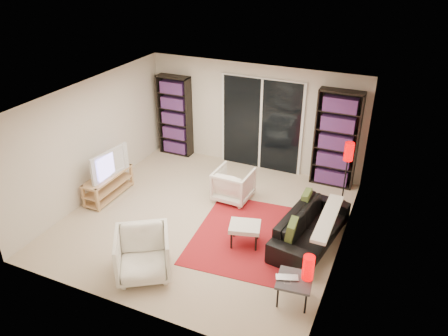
{
  "coord_description": "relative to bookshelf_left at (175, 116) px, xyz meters",
  "views": [
    {
      "loc": [
        3.15,
        -6.2,
        4.73
      ],
      "look_at": [
        0.25,
        0.3,
        1.0
      ],
      "focal_mm": 35.0,
      "sensor_mm": 36.0,
      "label": 1
    }
  ],
  "objects": [
    {
      "name": "floor",
      "position": [
        1.95,
        -2.33,
        -0.98
      ],
      "size": [
        5.0,
        5.0,
        0.0
      ],
      "primitive_type": "plane",
      "color": "#C9B298",
      "rests_on": "ground"
    },
    {
      "name": "wall_back",
      "position": [
        1.95,
        0.17,
        0.22
      ],
      "size": [
        5.0,
        0.02,
        2.4
      ],
      "primitive_type": "cube",
      "color": "beige",
      "rests_on": "ground"
    },
    {
      "name": "wall_front",
      "position": [
        1.95,
        -4.83,
        0.22
      ],
      "size": [
        5.0,
        0.02,
        2.4
      ],
      "primitive_type": "cube",
      "color": "beige",
      "rests_on": "ground"
    },
    {
      "name": "wall_left",
      "position": [
        -0.55,
        -2.33,
        0.22
      ],
      "size": [
        0.02,
        5.0,
        2.4
      ],
      "primitive_type": "cube",
      "color": "beige",
      "rests_on": "ground"
    },
    {
      "name": "wall_right",
      "position": [
        4.45,
        -2.33,
        0.22
      ],
      "size": [
        0.02,
        5.0,
        2.4
      ],
      "primitive_type": "cube",
      "color": "beige",
      "rests_on": "ground"
    },
    {
      "name": "ceiling",
      "position": [
        1.95,
        -2.33,
        1.42
      ],
      "size": [
        5.0,
        5.0,
        0.02
      ],
      "primitive_type": "cube",
      "color": "white",
      "rests_on": "wall_back"
    },
    {
      "name": "sliding_door",
      "position": [
        2.15,
        0.13,
        0.07
      ],
      "size": [
        1.92,
        0.08,
        2.16
      ],
      "color": "white",
      "rests_on": "ground"
    },
    {
      "name": "bookshelf_left",
      "position": [
        0.0,
        0.0,
        0.0
      ],
      "size": [
        0.8,
        0.3,
        1.95
      ],
      "color": "black",
      "rests_on": "ground"
    },
    {
      "name": "bookshelf_right",
      "position": [
        3.85,
        -0.0,
        0.07
      ],
      "size": [
        0.9,
        0.3,
        2.1
      ],
      "color": "black",
      "rests_on": "ground"
    },
    {
      "name": "tv_stand",
      "position": [
        -0.24,
        -2.4,
        -0.71
      ],
      "size": [
        0.39,
        1.22,
        0.5
      ],
      "color": "#D9A97F",
      "rests_on": "floor"
    },
    {
      "name": "tv",
      "position": [
        -0.22,
        -2.4,
        -0.19
      ],
      "size": [
        0.26,
        0.99,
        0.57
      ],
      "primitive_type": "imported",
      "rotation": [
        0.0,
        0.0,
        1.44
      ],
      "color": "black",
      "rests_on": "tv_stand"
    },
    {
      "name": "rug",
      "position": [
        2.83,
        -2.52,
        -0.97
      ],
      "size": [
        1.92,
        2.47,
        0.01
      ],
      "primitive_type": "cube",
      "rotation": [
        0.0,
        0.0,
        0.09
      ],
      "color": "#AB1A20",
      "rests_on": "floor"
    },
    {
      "name": "sofa",
      "position": [
        3.94,
        -2.21,
        -0.69
      ],
      "size": [
        1.06,
        2.06,
        0.57
      ],
      "primitive_type": "imported",
      "rotation": [
        0.0,
        0.0,
        1.42
      ],
      "color": "black",
      "rests_on": "floor"
    },
    {
      "name": "armchair_back",
      "position": [
        2.15,
        -1.45,
        -0.64
      ],
      "size": [
        0.73,
        0.75,
        0.67
      ],
      "primitive_type": "imported",
      "rotation": [
        0.0,
        0.0,
        3.11
      ],
      "color": "white",
      "rests_on": "floor"
    },
    {
      "name": "armchair_front",
      "position": [
        1.75,
        -4.12,
        -0.59
      ],
      "size": [
        1.15,
        1.16,
        0.77
      ],
      "primitive_type": "imported",
      "rotation": [
        0.0,
        0.0,
        0.57
      ],
      "color": "white",
      "rests_on": "floor"
    },
    {
      "name": "ottoman",
      "position": [
        2.92,
        -2.76,
        -0.63
      ],
      "size": [
        0.62,
        0.55,
        0.4
      ],
      "color": "white",
      "rests_on": "floor"
    },
    {
      "name": "side_table",
      "position": [
        4.07,
        -3.73,
        -0.62
      ],
      "size": [
        0.56,
        0.56,
        0.4
      ],
      "color": "#424247",
      "rests_on": "floor"
    },
    {
      "name": "laptop",
      "position": [
        3.98,
        -3.8,
        -0.56
      ],
      "size": [
        0.37,
        0.31,
        0.03
      ],
      "primitive_type": "imported",
      "rotation": [
        0.0,
        0.0,
        0.35
      ],
      "color": "silver",
      "rests_on": "side_table"
    },
    {
      "name": "table_lamp",
      "position": [
        4.22,
        -3.62,
        -0.38
      ],
      "size": [
        0.17,
        0.17,
        0.38
      ],
      "primitive_type": "cylinder",
      "color": "#D20001",
      "rests_on": "side_table"
    },
    {
      "name": "floor_lamp",
      "position": [
        4.22,
        -0.72,
        0.04
      ],
      "size": [
        0.2,
        0.2,
        1.34
      ],
      "color": "black",
      "rests_on": "floor"
    }
  ]
}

